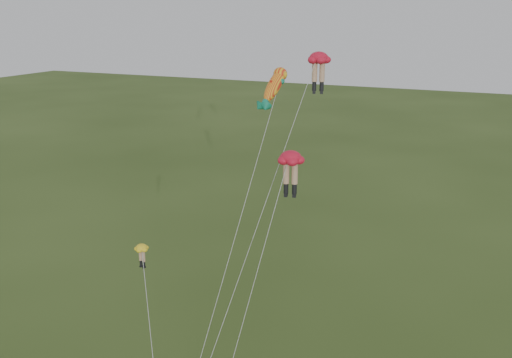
% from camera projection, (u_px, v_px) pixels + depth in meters
% --- Properties ---
extents(legs_kite_red_high, '(4.25, 13.53, 19.87)m').
position_uv_depth(legs_kite_red_high, '(317.00, 64.00, 38.10)').
color(legs_kite_red_high, red).
rests_on(legs_kite_red_high, ground).
extents(legs_kite_red_mid, '(3.41, 6.30, 15.04)m').
position_uv_depth(legs_kite_red_mid, '(290.00, 164.00, 31.69)').
color(legs_kite_red_mid, red).
rests_on(legs_kite_red_mid, ground).
extents(legs_kite_yellow, '(4.12, 4.79, 8.57)m').
position_uv_depth(legs_kite_yellow, '(142.00, 257.00, 35.30)').
color(legs_kite_yellow, yellow).
rests_on(legs_kite_yellow, ground).
extents(fish_kite, '(3.19, 8.94, 19.43)m').
position_uv_depth(fish_kite, '(274.00, 87.00, 34.24)').
color(fish_kite, yellow).
rests_on(fish_kite, ground).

